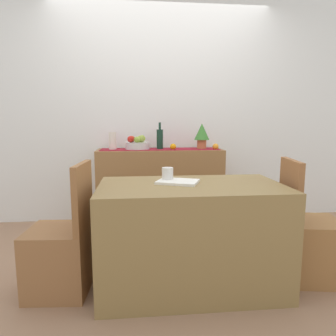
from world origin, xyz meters
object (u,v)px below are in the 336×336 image
Objects in this scene: potted_plant at (202,134)px; wine_bottle at (160,139)px; ceramic_vase at (113,141)px; chair_near_window at (61,255)px; dining_table at (191,235)px; coffee_cup at (168,175)px; open_book at (178,182)px; fruit_bowl at (138,146)px; sideboard_console at (160,187)px; chair_by_corner at (309,244)px.

wine_bottle is at bearing 180.00° from potted_plant.
ceramic_vase reaches higher than chair_near_window.
potted_plant is 0.23× the size of dining_table.
dining_table is at bearing -38.13° from coffee_cup.
wine_bottle is at bearing 95.01° from dining_table.
open_book is (0.03, -1.29, -0.23)m from wine_bottle.
fruit_bowl is 0.30× the size of chair_near_window.
wine_bottle is 0.33× the size of chair_near_window.
open_book is at bearing -66.88° from ceramic_vase.
sideboard_console is 1.09× the size of dining_table.
fruit_bowl reaches higher than dining_table.
wine_bottle reaches higher than sideboard_console.
ceramic_vase is 0.15× the size of dining_table.
wine_bottle is 1.04× the size of potted_plant.
fruit_bowl is 2.62× the size of coffee_cup.
wine_bottle is 1.84m from chair_by_corner.
sideboard_console reaches higher than coffee_cup.
ceramic_vase is 2.16m from chair_by_corner.
potted_plant is at bearing 75.21° from dining_table.
dining_table is 1.42× the size of chair_by_corner.
open_book is at bearing -43.62° from coffee_cup.
open_book is 1.10m from chair_by_corner.
fruit_bowl is at bearing 124.32° from open_book.
coffee_cup is at bearing -91.71° from sideboard_console.
ceramic_vase is at bearing 180.00° from sideboard_console.
fruit_bowl is 0.73m from potted_plant.
wine_bottle is 1.32m from open_book.
ceramic_vase reaches higher than chair_by_corner.
potted_plant is 0.32× the size of chair_by_corner.
chair_near_window reaches higher than sideboard_console.
ceramic_vase is at bearing 111.54° from coffee_cup.
potted_plant is (0.72, 0.00, 0.13)m from fruit_bowl.
chair_near_window is at bearing -111.58° from fruit_bowl.
ceramic_vase is 1.00m from potted_plant.
open_book is 0.95m from chair_near_window.
dining_table is 0.91m from chair_near_window.
potted_plant reaches higher than dining_table.
sideboard_console is 5.20× the size of fruit_bowl.
chair_by_corner is at bearing 0.12° from chair_near_window.
chair_by_corner is at bearing -41.18° from ceramic_vase.
sideboard_console is 4.85× the size of potted_plant.
chair_by_corner reaches higher than dining_table.
chair_by_corner is at bearing 18.95° from open_book.
chair_near_window is at bearing -100.99° from ceramic_vase.
fruit_bowl is (-0.25, 0.00, 0.48)m from sideboard_console.
coffee_cup is (-0.07, 0.06, 0.04)m from open_book.
dining_table is 4.56× the size of open_book.
dining_table is at bearing -85.05° from sideboard_console.
chair_near_window reaches higher than dining_table.
wine_bottle is 0.23× the size of dining_table.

